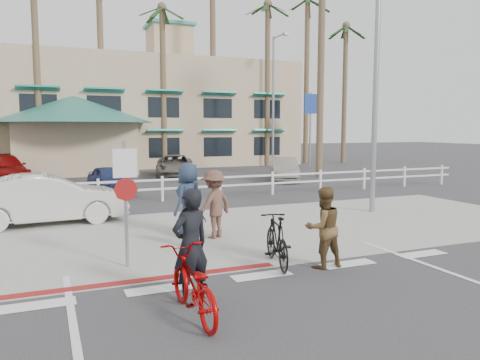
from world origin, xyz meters
name	(u,v)px	position (x,y,z in m)	size (l,w,h in m)	color
ground	(276,286)	(0.00, 0.00, 0.00)	(140.00, 140.00, 0.00)	#333335
bike_path	(340,329)	(0.00, -2.00, 0.00)	(12.00, 16.00, 0.01)	#333335
sidewalk_plaza	(200,234)	(0.00, 4.50, 0.01)	(22.00, 7.00, 0.01)	gray
cross_street	(165,210)	(0.00, 8.50, 0.00)	(40.00, 5.00, 0.01)	#333335
parking_lot	(122,182)	(0.00, 18.00, 0.00)	(50.00, 16.00, 0.01)	#333335
curb_red	(97,286)	(-3.00, 1.20, 0.01)	(7.00, 0.25, 0.02)	maroon
rail_fence	(165,189)	(0.50, 10.50, 0.50)	(29.40, 0.16, 1.00)	silver
building	(121,93)	(2.00, 31.00, 5.65)	(28.00, 16.00, 11.30)	tan
sign_post	(126,198)	(-2.30, 2.20, 1.45)	(0.50, 0.10, 2.90)	gray
streetlight_0	(376,78)	(6.50, 5.50, 4.50)	(0.60, 2.00, 9.00)	gray
streetlight_1	(273,103)	(12.00, 24.00, 4.75)	(0.60, 2.00, 9.50)	gray
info_sign	(310,129)	(14.00, 22.00, 2.80)	(1.20, 0.16, 5.60)	navy
palm_3	(37,61)	(-4.00, 25.00, 7.00)	(4.00, 4.00, 14.00)	#143313
palm_4	(101,59)	(0.00, 26.00, 7.50)	(4.00, 4.00, 15.00)	#143313
palm_5	(163,75)	(4.00, 25.00, 6.50)	(4.00, 4.00, 13.00)	#143313
palm_6	(213,51)	(8.00, 26.00, 8.50)	(4.00, 4.00, 17.00)	#143313
palm_7	(267,73)	(12.00, 25.00, 7.00)	(4.00, 4.00, 14.00)	#143313
palm_8	(307,70)	(16.00, 26.00, 7.50)	(4.00, 4.00, 15.00)	#143313
palm_9	(345,83)	(19.00, 25.00, 6.50)	(4.00, 4.00, 13.00)	#143313
palm_11	(321,55)	(11.00, 16.00, 7.00)	(4.00, 4.00, 14.00)	#143313
bike_red	(192,284)	(-1.81, -0.79, 0.51)	(0.68, 1.96, 1.03)	#980303
rider_red	(191,245)	(-1.63, -0.12, 0.94)	(0.69, 0.45, 1.88)	black
bike_black	(277,240)	(0.58, 1.10, 0.54)	(0.51, 1.81, 1.09)	black
rider_black	(323,228)	(1.40, 0.63, 0.83)	(0.81, 0.63, 1.67)	brown
pedestrian_a	(214,204)	(0.22, 3.95, 0.89)	(1.15, 0.66, 1.78)	brown
pedestrian_child	(191,222)	(-0.62, 3.23, 0.62)	(0.73, 0.30, 1.24)	black
pedestrian_b	(189,200)	(-0.34, 4.36, 0.98)	(0.96, 0.62, 1.95)	#213048
car_white_sedan	(47,199)	(-3.77, 7.57, 0.75)	(1.58, 4.55, 1.50)	beige
lot_car_2	(110,180)	(-1.18, 13.61, 0.61)	(1.43, 3.55, 1.21)	navy
lot_car_3	(284,169)	(8.24, 15.15, 0.64)	(1.34, 3.86, 1.27)	gray
lot_car_4	(3,169)	(-5.82, 19.61, 0.74)	(2.08, 5.11, 1.48)	#740807
lot_car_5	(175,166)	(3.27, 19.39, 0.65)	(2.16, 4.69, 1.30)	#625952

